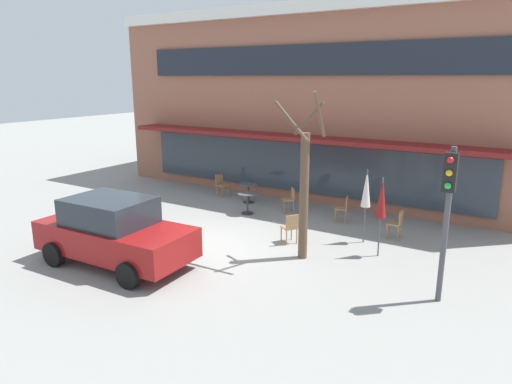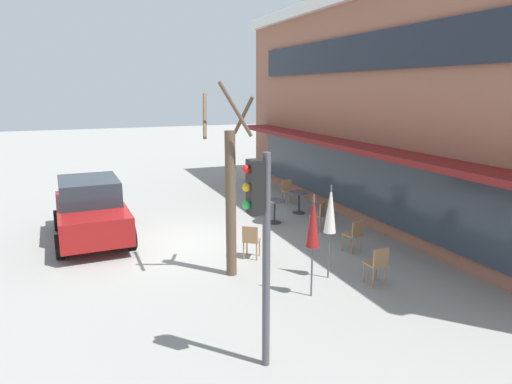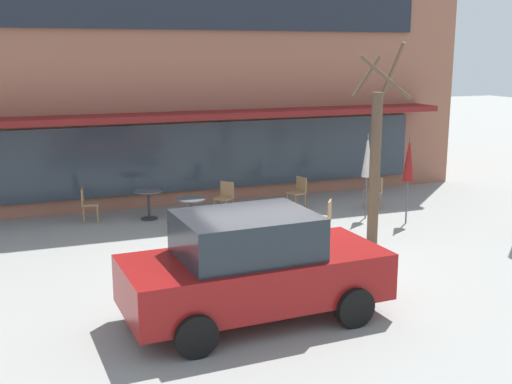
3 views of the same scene
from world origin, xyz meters
name	(u,v)px [view 3 (image 3 of 3)]	position (x,y,z in m)	size (l,w,h in m)	color
ground_plane	(271,268)	(0.00, 0.00, 0.00)	(80.00, 80.00, 0.00)	gray
building_facade	(156,68)	(0.00, 9.97, 3.72)	(17.57, 9.10, 7.44)	#935B47
cafe_table_near_wall	(149,200)	(-1.46, 4.69, 0.52)	(0.70, 0.70, 0.76)	#333338
cafe_table_streetside	(191,208)	(-0.69, 3.41, 0.52)	(0.70, 0.70, 0.76)	#333338
patio_umbrella_green_folded	(367,156)	(3.79, 2.77, 1.63)	(0.28, 0.28, 2.20)	#4C4C51
patio_umbrella_cream_folded	(409,160)	(4.48, 1.95, 1.63)	(0.28, 0.28, 2.20)	#4C4C51
cafe_chair_0	(299,191)	(2.58, 4.27, 0.53)	(0.49, 0.49, 0.89)	#9E754C
cafe_chair_1	(374,190)	(4.54, 3.57, 0.53)	(0.41, 0.41, 0.89)	#9E754C
cafe_chair_2	(87,202)	(-2.97, 4.96, 0.53)	(0.46, 0.46, 0.89)	#9E754C
cafe_chair_3	(325,216)	(1.99, 1.55, 0.53)	(0.56, 0.56, 0.89)	#9E754C
cafe_chair_4	(225,196)	(0.50, 4.38, 0.53)	(0.56, 0.56, 0.89)	#9E754C
parked_sedan	(253,267)	(-1.22, -2.16, 0.88)	(4.27, 2.14, 1.76)	maroon
street_tree	(376,159)	(2.78, 0.75, 1.92)	(1.12, 1.20, 4.44)	brown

